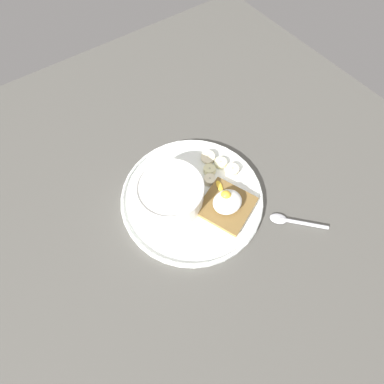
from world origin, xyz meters
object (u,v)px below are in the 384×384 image
at_px(banana_slice_front, 210,170).
at_px(banana_slice_right, 232,170).
at_px(poached_egg, 227,201).
at_px(banana_slice_back, 221,163).
at_px(spoon, 291,221).
at_px(banana_slice_left, 210,180).
at_px(banana_slice_inner, 208,157).
at_px(oatmeal_bowl, 171,193).
at_px(toast_slice, 226,206).

height_order(banana_slice_front, banana_slice_right, same).
relative_size(poached_egg, banana_slice_back, 2.49).
bearing_deg(banana_slice_front, spoon, 108.98).
xyz_separation_m(banana_slice_left, spoon, (-0.08, 0.17, -0.01)).
height_order(banana_slice_left, banana_slice_inner, same).
height_order(oatmeal_bowl, banana_slice_right, oatmeal_bowl).
bearing_deg(toast_slice, oatmeal_bowl, -44.52).
relative_size(banana_slice_back, banana_slice_right, 1.05).
relative_size(banana_slice_left, banana_slice_back, 0.91).
distance_m(poached_egg, spoon, 0.14).
relative_size(oatmeal_bowl, banana_slice_left, 4.40).
relative_size(toast_slice, banana_slice_right, 3.96).
height_order(poached_egg, spoon, poached_egg).
bearing_deg(toast_slice, banana_slice_front, -105.70).
relative_size(toast_slice, banana_slice_left, 4.12).
bearing_deg(spoon, banana_slice_front, -71.02).
height_order(toast_slice, banana_slice_right, same).
distance_m(oatmeal_bowl, banana_slice_back, 0.15).
relative_size(oatmeal_bowl, banana_slice_back, 4.02).
height_order(oatmeal_bowl, spoon, oatmeal_bowl).
height_order(oatmeal_bowl, banana_slice_back, oatmeal_bowl).
distance_m(oatmeal_bowl, banana_slice_front, 0.11).
xyz_separation_m(banana_slice_back, banana_slice_inner, (0.01, -0.03, 0.00)).
xyz_separation_m(banana_slice_front, banana_slice_inner, (-0.02, -0.03, -0.00)).
xyz_separation_m(banana_slice_left, banana_slice_right, (-0.06, 0.01, -0.00)).
distance_m(banana_slice_right, spoon, 0.17).
bearing_deg(banana_slice_inner, banana_slice_left, 56.45).
bearing_deg(toast_slice, banana_slice_back, -121.81).
height_order(oatmeal_bowl, banana_slice_front, oatmeal_bowl).
relative_size(poached_egg, banana_slice_right, 2.61).
distance_m(banana_slice_inner, spoon, 0.23).
height_order(banana_slice_front, spoon, banana_slice_front).
bearing_deg(banana_slice_inner, banana_slice_right, 111.63).
height_order(poached_egg, banana_slice_inner, poached_egg).
relative_size(toast_slice, banana_slice_inner, 2.91).
bearing_deg(banana_slice_left, spoon, 115.63).
distance_m(banana_slice_left, banana_slice_back, 0.05).
bearing_deg(banana_slice_inner, banana_slice_front, 58.85).
height_order(banana_slice_front, banana_slice_left, same).
distance_m(oatmeal_bowl, banana_slice_left, 0.10).
bearing_deg(oatmeal_bowl, banana_slice_back, -175.19).
distance_m(toast_slice, banana_slice_back, 0.11).
height_order(banana_slice_left, spoon, banana_slice_left).
height_order(poached_egg, banana_slice_back, poached_egg).
height_order(toast_slice, poached_egg, poached_egg).
xyz_separation_m(toast_slice, banana_slice_right, (-0.07, -0.06, -0.00)).
relative_size(poached_egg, banana_slice_left, 2.72).
height_order(oatmeal_bowl, toast_slice, oatmeal_bowl).
xyz_separation_m(poached_egg, banana_slice_front, (-0.03, -0.09, -0.02)).
bearing_deg(poached_egg, spoon, 131.97).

